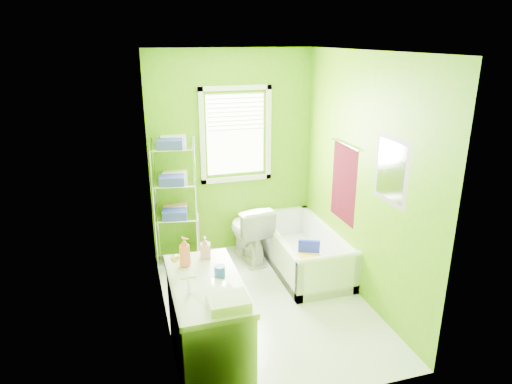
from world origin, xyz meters
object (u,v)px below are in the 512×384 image
object	(u,v)px
toilet	(249,231)
wire_shelf_unit	(175,188)
bathtub	(302,255)
vanity	(208,323)

from	to	relation	value
toilet	wire_shelf_unit	distance (m)	1.07
wire_shelf_unit	toilet	bearing A→B (deg)	-15.94
bathtub	vanity	world-z (taller)	vanity
bathtub	toilet	distance (m)	0.73
bathtub	vanity	bearing A→B (deg)	-134.53
toilet	wire_shelf_unit	size ratio (longest dim) A/B	0.48
bathtub	wire_shelf_unit	size ratio (longest dim) A/B	1.00
toilet	wire_shelf_unit	world-z (taller)	wire_shelf_unit
wire_shelf_unit	bathtub	bearing A→B (deg)	-24.15
toilet	bathtub	bearing A→B (deg)	139.02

